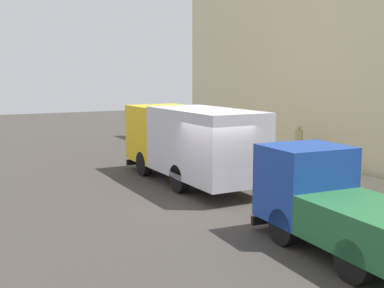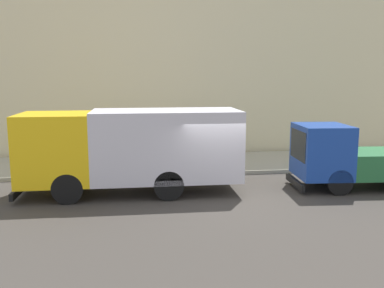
% 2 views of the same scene
% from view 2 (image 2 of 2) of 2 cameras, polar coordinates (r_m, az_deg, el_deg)
% --- Properties ---
extents(ground, '(80.00, 80.00, 0.00)m').
position_cam_2_polar(ground, '(14.12, 3.88, -7.22)').
color(ground, '#3B3732').
extents(sidewalk, '(4.29, 30.00, 0.16)m').
position_cam_2_polar(sidewalk, '(19.02, 0.90, -2.64)').
color(sidewalk, '#9F9B87').
rests_on(sidewalk, ground).
extents(building_facade, '(0.50, 30.00, 10.59)m').
position_cam_2_polar(building_facade, '(21.27, -0.10, 12.74)').
color(building_facade, beige).
rests_on(building_facade, ground).
extents(large_utility_truck, '(2.32, 7.46, 2.86)m').
position_cam_2_polar(large_utility_truck, '(14.37, -8.22, -0.34)').
color(large_utility_truck, yellow).
rests_on(large_utility_truck, ground).
extents(small_flatbed_truck, '(2.33, 5.61, 2.30)m').
position_cam_2_polar(small_flatbed_truck, '(16.11, 21.70, -1.84)').
color(small_flatbed_truck, '#1940A1').
rests_on(small_flatbed_truck, ground).
extents(pedestrian_walking, '(0.51, 0.51, 1.73)m').
position_cam_2_polar(pedestrian_walking, '(20.05, -9.09, 0.75)').
color(pedestrian_walking, black).
rests_on(pedestrian_walking, sidewalk).
extents(street_sign_post, '(0.44, 0.08, 2.42)m').
position_cam_2_polar(street_sign_post, '(16.73, -5.06, 0.95)').
color(street_sign_post, '#4C5156').
rests_on(street_sign_post, sidewalk).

